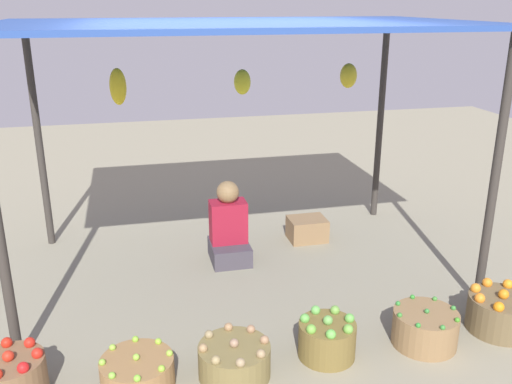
{
  "coord_description": "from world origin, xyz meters",
  "views": [
    {
      "loc": [
        -0.93,
        -4.56,
        2.35
      ],
      "look_at": [
        0.0,
        -0.59,
        0.95
      ],
      "focal_mm": 39.06,
      "sensor_mm": 36.0,
      "label": 1
    }
  ],
  "objects_px": {
    "basket_red_tomatoes": "(12,378)",
    "vendor_person": "(229,230)",
    "basket_green_apples": "(327,339)",
    "wooden_crate_near_vendor": "(307,229)",
    "basket_limes": "(138,373)",
    "basket_oranges": "(501,312)",
    "basket_potatoes": "(234,360)",
    "basket_green_chilies": "(425,328)"
  },
  "relations": [
    {
      "from": "basket_red_tomatoes",
      "to": "basket_green_apples",
      "type": "bearing_deg",
      "value": -0.75
    },
    {
      "from": "basket_limes",
      "to": "basket_potatoes",
      "type": "height_order",
      "value": "basket_potatoes"
    },
    {
      "from": "basket_potatoes",
      "to": "basket_green_chilies",
      "type": "bearing_deg",
      "value": 1.71
    },
    {
      "from": "basket_limes",
      "to": "basket_potatoes",
      "type": "bearing_deg",
      "value": -1.27
    },
    {
      "from": "vendor_person",
      "to": "basket_potatoes",
      "type": "xyz_separation_m",
      "value": [
        -0.29,
        -1.73,
        -0.18
      ]
    },
    {
      "from": "basket_green_apples",
      "to": "basket_oranges",
      "type": "distance_m",
      "value": 1.38
    },
    {
      "from": "basket_green_apples",
      "to": "wooden_crate_near_vendor",
      "type": "height_order",
      "value": "basket_green_apples"
    },
    {
      "from": "basket_red_tomatoes",
      "to": "wooden_crate_near_vendor",
      "type": "height_order",
      "value": "basket_red_tomatoes"
    },
    {
      "from": "basket_red_tomatoes",
      "to": "basket_potatoes",
      "type": "relative_size",
      "value": 0.87
    },
    {
      "from": "vendor_person",
      "to": "basket_green_apples",
      "type": "bearing_deg",
      "value": -77.13
    },
    {
      "from": "basket_oranges",
      "to": "wooden_crate_near_vendor",
      "type": "relative_size",
      "value": 1.28
    },
    {
      "from": "basket_green_chilies",
      "to": "wooden_crate_near_vendor",
      "type": "height_order",
      "value": "basket_green_chilies"
    },
    {
      "from": "basket_red_tomatoes",
      "to": "basket_potatoes",
      "type": "distance_m",
      "value": 1.39
    },
    {
      "from": "basket_potatoes",
      "to": "vendor_person",
      "type": "bearing_deg",
      "value": 80.62
    },
    {
      "from": "basket_red_tomatoes",
      "to": "basket_oranges",
      "type": "height_order",
      "value": "basket_red_tomatoes"
    },
    {
      "from": "basket_potatoes",
      "to": "basket_red_tomatoes",
      "type": "bearing_deg",
      "value": 176.21
    },
    {
      "from": "wooden_crate_near_vendor",
      "to": "vendor_person",
      "type": "bearing_deg",
      "value": -162.57
    },
    {
      "from": "vendor_person",
      "to": "basket_red_tomatoes",
      "type": "relative_size",
      "value": 1.86
    },
    {
      "from": "basket_potatoes",
      "to": "wooden_crate_near_vendor",
      "type": "xyz_separation_m",
      "value": [
        1.16,
        2.01,
        0.0
      ]
    },
    {
      "from": "basket_red_tomatoes",
      "to": "vendor_person",
      "type": "bearing_deg",
      "value": 44.51
    },
    {
      "from": "vendor_person",
      "to": "basket_green_chilies",
      "type": "bearing_deg",
      "value": -56.52
    },
    {
      "from": "basket_green_apples",
      "to": "basket_oranges",
      "type": "xyz_separation_m",
      "value": [
        1.38,
        0.02,
        0.01
      ]
    },
    {
      "from": "basket_red_tomatoes",
      "to": "basket_oranges",
      "type": "relative_size",
      "value": 0.86
    },
    {
      "from": "vendor_person",
      "to": "wooden_crate_near_vendor",
      "type": "xyz_separation_m",
      "value": [
        0.87,
        0.27,
        -0.18
      ]
    },
    {
      "from": "basket_red_tomatoes",
      "to": "wooden_crate_near_vendor",
      "type": "relative_size",
      "value": 1.1
    },
    {
      "from": "basket_red_tomatoes",
      "to": "wooden_crate_near_vendor",
      "type": "bearing_deg",
      "value": 37.0
    },
    {
      "from": "wooden_crate_near_vendor",
      "to": "basket_limes",
      "type": "bearing_deg",
      "value": -131.84
    },
    {
      "from": "basket_limes",
      "to": "basket_green_apples",
      "type": "xyz_separation_m",
      "value": [
        1.29,
        0.05,
        0.03
      ]
    },
    {
      "from": "basket_red_tomatoes",
      "to": "basket_green_chilies",
      "type": "bearing_deg",
      "value": -1.02
    },
    {
      "from": "basket_red_tomatoes",
      "to": "basket_green_apples",
      "type": "distance_m",
      "value": 2.05
    },
    {
      "from": "basket_green_apples",
      "to": "basket_oranges",
      "type": "relative_size",
      "value": 0.82
    },
    {
      "from": "vendor_person",
      "to": "basket_red_tomatoes",
      "type": "xyz_separation_m",
      "value": [
        -1.67,
        -1.64,
        -0.15
      ]
    },
    {
      "from": "basket_green_apples",
      "to": "basket_green_chilies",
      "type": "xyz_separation_m",
      "value": [
        0.74,
        -0.02,
        -0.01
      ]
    },
    {
      "from": "basket_red_tomatoes",
      "to": "basket_limes",
      "type": "relative_size",
      "value": 0.89
    },
    {
      "from": "vendor_person",
      "to": "basket_green_chilies",
      "type": "xyz_separation_m",
      "value": [
        1.12,
        -1.69,
        -0.17
      ]
    },
    {
      "from": "vendor_person",
      "to": "basket_limes",
      "type": "height_order",
      "value": "vendor_person"
    },
    {
      "from": "basket_green_apples",
      "to": "wooden_crate_near_vendor",
      "type": "bearing_deg",
      "value": 75.8
    },
    {
      "from": "vendor_person",
      "to": "basket_potatoes",
      "type": "bearing_deg",
      "value": -99.38
    },
    {
      "from": "basket_potatoes",
      "to": "basket_oranges",
      "type": "relative_size",
      "value": 0.98
    },
    {
      "from": "vendor_person",
      "to": "basket_green_apples",
      "type": "distance_m",
      "value": 1.72
    },
    {
      "from": "basket_potatoes",
      "to": "basket_oranges",
      "type": "height_order",
      "value": "basket_oranges"
    },
    {
      "from": "vendor_person",
      "to": "basket_potatoes",
      "type": "distance_m",
      "value": 1.77
    }
  ]
}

